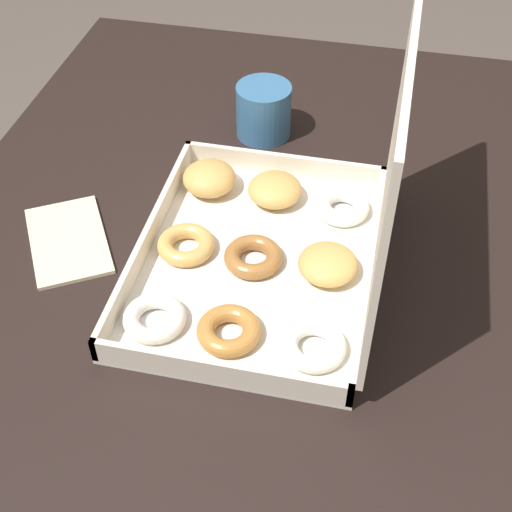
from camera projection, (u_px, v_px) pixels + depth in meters
ground_plane at (281, 484)px, 1.50m from camera, size 8.00×8.00×0.00m
dining_table at (291, 281)px, 1.06m from camera, size 1.16×1.03×0.71m
donut_box at (289, 230)px, 0.92m from camera, size 0.41×0.32×0.35m
coffee_mug at (264, 110)px, 1.15m from camera, size 0.09×0.09×0.09m
paper_napkin at (68, 240)px, 1.00m from camera, size 0.19×0.17×0.01m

